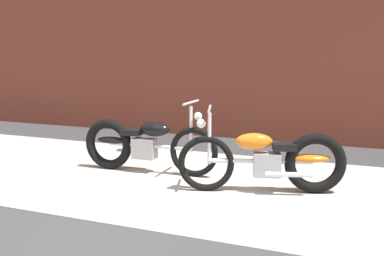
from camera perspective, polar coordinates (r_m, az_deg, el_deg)
The scene contains 4 objects.
ground_plane at distance 4.71m, azimuth -9.40°, elevation -11.59°, with size 80.00×80.00×0.00m, color #38383A.
sidewalk_slab at distance 6.18m, azimuth -0.68°, elevation -6.40°, with size 36.00×3.50×0.01m, color #B2ADA3.
motorcycle_black at distance 6.59m, azimuth -6.43°, elevation -1.95°, with size 2.01×0.58×1.03m.
motorcycle_orange at distance 5.66m, azimuth 9.94°, elevation -3.87°, with size 1.93×0.87×1.03m.
Camera 1 is at (2.38, -3.71, 1.65)m, focal length 43.65 mm.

